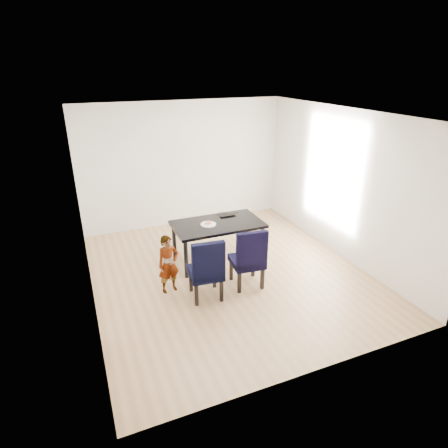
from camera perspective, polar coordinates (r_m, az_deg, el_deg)
name	(u,v)px	position (r m, az deg, el deg)	size (l,w,h in m)	color
floor	(228,273)	(6.63, 0.67, -7.44)	(4.50, 5.00, 0.01)	tan
ceiling	(229,113)	(5.74, 0.80, 16.51)	(4.50, 5.00, 0.01)	white
wall_back	(184,165)	(8.32, -6.17, 9.00)	(4.50, 0.01, 2.70)	white
wall_front	(323,274)	(4.08, 14.82, -7.42)	(4.50, 0.01, 2.70)	silver
wall_left	(81,221)	(5.62, -20.93, 0.46)	(0.01, 5.00, 2.70)	white
wall_right	(342,184)	(7.20, 17.54, 5.80)	(0.01, 5.00, 2.70)	silver
dining_table	(218,242)	(6.86, -0.96, -2.73)	(1.60, 0.90, 0.75)	black
chair_left	(205,267)	(5.76, -2.86, -6.62)	(0.49, 0.51, 1.03)	black
chair_right	(247,256)	(6.06, 3.50, -4.95)	(0.50, 0.52, 1.03)	black
child	(168,264)	(5.97, -8.46, -6.07)	(0.35, 0.23, 0.96)	orange
plate	(208,224)	(6.63, -2.41, -0.05)	(0.28, 0.28, 0.02)	white
sandwich	(208,223)	(6.61, -2.41, 0.20)	(0.13, 0.06, 0.05)	#BC6E43
laptop	(227,214)	(7.06, 0.44, 1.49)	(0.31, 0.20, 0.02)	black
cable_tangle	(224,216)	(7.01, 0.02, 1.26)	(0.15, 0.15, 0.01)	black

